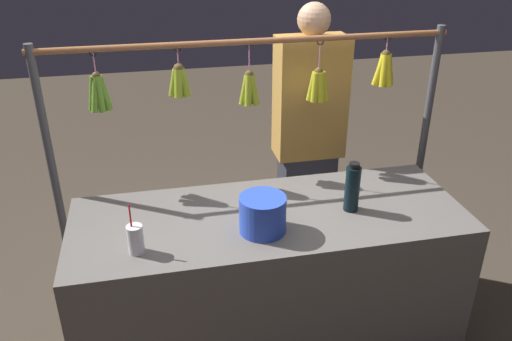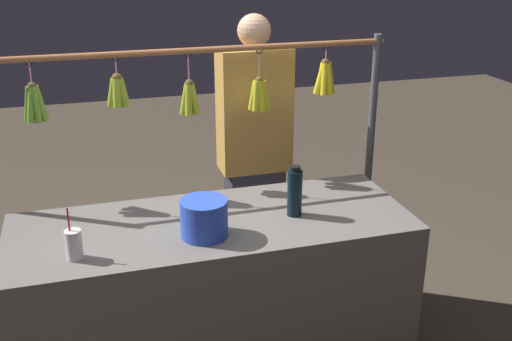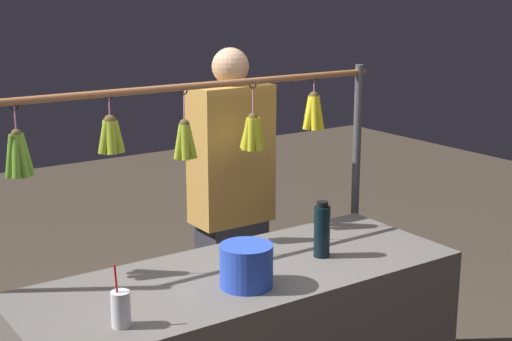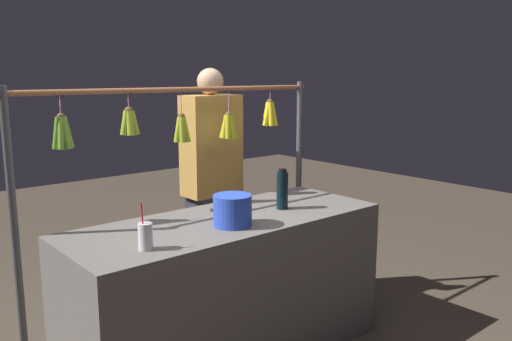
% 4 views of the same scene
% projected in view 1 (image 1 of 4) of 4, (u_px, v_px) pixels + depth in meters
% --- Properties ---
extents(market_counter, '(1.96, 0.74, 0.90)m').
position_uv_depth(market_counter, '(269.00, 285.00, 2.78)').
color(market_counter, '#66605B').
rests_on(market_counter, ground).
extents(display_rack, '(2.20, 0.13, 1.69)m').
position_uv_depth(display_rack, '(252.00, 119.00, 2.84)').
color(display_rack, '#4C4C51').
rests_on(display_rack, ground).
extents(water_bottle, '(0.07, 0.07, 0.26)m').
position_uv_depth(water_bottle, '(352.00, 188.00, 2.56)').
color(water_bottle, black).
rests_on(water_bottle, market_counter).
extents(blue_bucket, '(0.22, 0.22, 0.18)m').
position_uv_depth(blue_bucket, '(263.00, 214.00, 2.40)').
color(blue_bucket, blue).
rests_on(blue_bucket, market_counter).
extents(drink_cup, '(0.07, 0.07, 0.24)m').
position_uv_depth(drink_cup, '(136.00, 239.00, 2.26)').
color(drink_cup, silver).
rests_on(drink_cup, market_counter).
extents(vendor_person, '(0.42, 0.23, 1.79)m').
position_uv_depth(vendor_person, '(308.00, 148.00, 3.32)').
color(vendor_person, '#2D2D38').
rests_on(vendor_person, ground).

